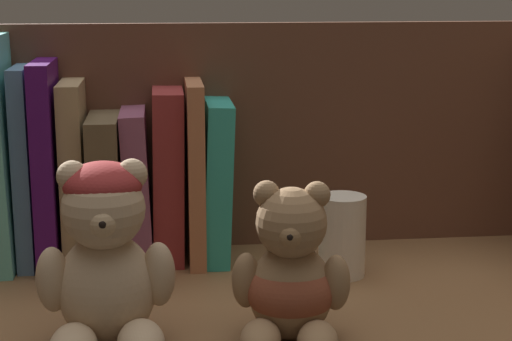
% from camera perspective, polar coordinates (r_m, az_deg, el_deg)
% --- Properties ---
extents(shelf_board, '(0.74, 0.31, 0.02)m').
position_cam_1_polar(shelf_board, '(0.86, -2.08, -8.84)').
color(shelf_board, brown).
rests_on(shelf_board, ground).
extents(shelf_back_panel, '(0.76, 0.01, 0.28)m').
position_cam_1_polar(shelf_back_panel, '(0.98, -2.87, 1.70)').
color(shelf_back_panel, brown).
rests_on(shelf_back_panel, ground).
extents(book_4, '(0.03, 0.13, 0.25)m').
position_cam_1_polar(book_4, '(0.96, -16.67, 1.28)').
color(book_4, '#68CBC0').
rests_on(book_4, shelf_board).
extents(book_5, '(0.02, 0.11, 0.22)m').
position_cam_1_polar(book_5, '(0.96, -15.07, 0.34)').
color(book_5, '#5982A8').
rests_on(book_5, shelf_board).
extents(book_6, '(0.02, 0.14, 0.22)m').
position_cam_1_polar(book_6, '(0.95, -13.65, 0.56)').
color(book_6, '#481062').
rests_on(book_6, shelf_board).
extents(book_7, '(0.02, 0.12, 0.20)m').
position_cam_1_polar(book_7, '(0.95, -11.99, -0.06)').
color(book_7, tan).
rests_on(book_7, shelf_board).
extents(book_8, '(0.03, 0.14, 0.16)m').
position_cam_1_polar(book_8, '(0.95, -9.97, -1.07)').
color(book_8, brown).
rests_on(book_8, shelf_board).
extents(book_9, '(0.03, 0.12, 0.17)m').
position_cam_1_polar(book_9, '(0.95, -7.93, -0.89)').
color(book_9, '#8B4A69').
rests_on(book_9, shelf_board).
extents(book_10, '(0.04, 0.10, 0.19)m').
position_cam_1_polar(book_10, '(0.95, -5.91, -0.22)').
color(book_10, maroon).
rests_on(book_10, shelf_board).
extents(book_11, '(0.02, 0.13, 0.20)m').
position_cam_1_polar(book_11, '(0.95, -4.14, 0.11)').
color(book_11, '#B57049').
rests_on(book_11, shelf_board).
extents(book_12, '(0.04, 0.13, 0.18)m').
position_cam_1_polar(book_12, '(0.95, -2.50, -0.50)').
color(book_12, teal).
rests_on(book_12, shelf_board).
extents(teddy_bear_larger, '(0.12, 0.12, 0.16)m').
position_cam_1_polar(teddy_bear_larger, '(0.73, -10.05, -5.96)').
color(teddy_bear_larger, tan).
rests_on(teddy_bear_larger, shelf_board).
extents(teddy_bear_smaller, '(0.10, 0.11, 0.14)m').
position_cam_1_polar(teddy_bear_smaller, '(0.73, 2.34, -7.32)').
color(teddy_bear_smaller, '#93704C').
rests_on(teddy_bear_smaller, shelf_board).
extents(pillar_candle, '(0.05, 0.05, 0.09)m').
position_cam_1_polar(pillar_candle, '(0.90, 5.78, -4.37)').
color(pillar_candle, silver).
rests_on(pillar_candle, shelf_board).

